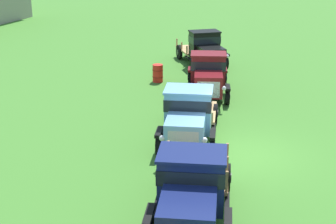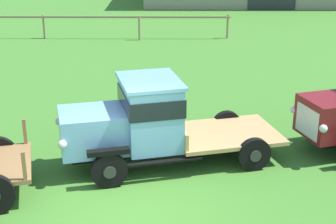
{
  "view_description": "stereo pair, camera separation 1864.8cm",
  "coord_description": "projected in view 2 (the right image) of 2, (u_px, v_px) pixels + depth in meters",
  "views": [
    {
      "loc": [
        -16.81,
        -3.64,
        7.69
      ],
      "look_at": [
        0.74,
        3.17,
        1.0
      ],
      "focal_mm": 55.0,
      "sensor_mm": 36.0,
      "label": 1
    },
    {
      "loc": [
        0.82,
        -9.37,
        5.69
      ],
      "look_at": [
        0.74,
        3.17,
        1.0
      ],
      "focal_mm": 55.0,
      "sensor_mm": 36.0,
      "label": 2
    }
  ],
  "objects": [
    {
      "name": "ground_plane",
      "position": [
        132.0,
        209.0,
        10.78
      ],
      "size": [
        240.0,
        240.0,
        0.0
      ],
      "primitive_type": "plane",
      "color": "#3D7528"
    },
    {
      "name": "vintage_truck_midrow_center",
      "position": [
        144.0,
        121.0,
        12.39
      ],
      "size": [
        5.74,
        3.19,
        2.19
      ],
      "color": "black",
      "rests_on": "ground"
    },
    {
      "name": "paddock_fence",
      "position": [
        92.0,
        21.0,
        25.95
      ],
      "size": [
        13.93,
        0.58,
        1.23
      ],
      "color": "#997F60",
      "rests_on": "ground"
    }
  ]
}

